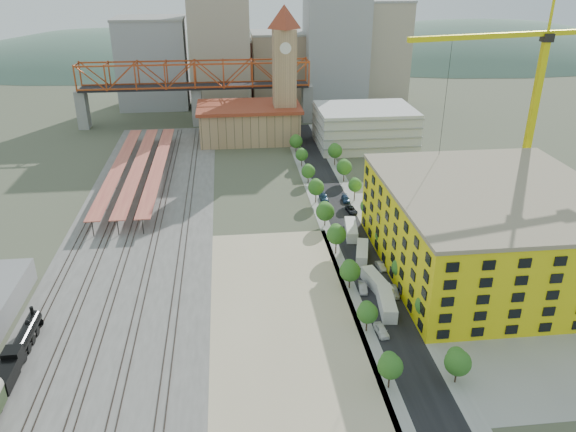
{
  "coord_description": "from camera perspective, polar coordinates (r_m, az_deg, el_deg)",
  "views": [
    {
      "loc": [
        -13.1,
        -122.57,
        62.35
      ],
      "look_at": [
        -0.61,
        -9.75,
        10.0
      ],
      "focal_mm": 35.0,
      "sensor_mm": 36.0,
      "label": 1
    }
  ],
  "objects": [
    {
      "name": "street_asphalt",
      "position": [
        153.81,
        5.14,
        0.75
      ],
      "size": [
        12.0,
        170.0,
        0.06
      ],
      "primitive_type": "cube",
      "color": "black",
      "rests_on": "ground"
    },
    {
      "name": "site_trailer_c",
      "position": [
        128.9,
        7.53,
        -3.73
      ],
      "size": [
        4.92,
        10.04,
        2.66
      ],
      "primitive_type": "cube",
      "rotation": [
        0.0,
        0.0,
        -0.26
      ],
      "color": "silver",
      "rests_on": "ground"
    },
    {
      "name": "car_7",
      "position": [
        158.42,
        5.89,
        1.72
      ],
      "size": [
        2.13,
        4.93,
        1.41
      ],
      "primitive_type": "imported",
      "rotation": [
        0.0,
        0.0,
        -0.03
      ],
      "color": "navy",
      "rests_on": "ground"
    },
    {
      "name": "street_trees",
      "position": [
        144.94,
        5.9,
        -0.86
      ],
      "size": [
        15.4,
        124.4,
        8.0
      ],
      "color": "#27631D",
      "rests_on": "ground"
    },
    {
      "name": "car_2",
      "position": [
        140.04,
        5.09,
        -1.48
      ],
      "size": [
        2.77,
        4.95,
        1.31
      ],
      "primitive_type": "imported",
      "rotation": [
        0.0,
        0.0,
        0.13
      ],
      "color": "black",
      "rests_on": "ground"
    },
    {
      "name": "station_hall",
      "position": [
        212.17,
        -3.96,
        9.49
      ],
      "size": [
        38.0,
        24.0,
        13.1
      ],
      "color": "tan",
      "rests_on": "ground"
    },
    {
      "name": "sidewalk_west",
      "position": [
        152.87,
        3.12,
        0.66
      ],
      "size": [
        3.0,
        170.0,
        0.04
      ],
      "primitive_type": "cube",
      "color": "gray",
      "rests_on": "ground"
    },
    {
      "name": "rail_tracks",
      "position": [
        155.24,
        -14.92,
        0.25
      ],
      "size": [
        26.56,
        160.0,
        0.18
      ],
      "color": "#382B23",
      "rests_on": "ground"
    },
    {
      "name": "car_5",
      "position": [
        125.45,
        9.4,
        -5.07
      ],
      "size": [
        1.84,
        4.08,
        1.3
      ],
      "primitive_type": "imported",
      "rotation": [
        0.0,
        0.0,
        0.12
      ],
      "color": "#A6A5AA",
      "rests_on": "ground"
    },
    {
      "name": "sidewalk_east",
      "position": [
        154.95,
        7.14,
        0.84
      ],
      "size": [
        3.0,
        170.0,
        0.04
      ],
      "primitive_type": "cube",
      "color": "gray",
      "rests_on": "ground"
    },
    {
      "name": "car_6",
      "position": [
        151.65,
        6.47,
        0.6
      ],
      "size": [
        2.85,
        5.16,
        1.37
      ],
      "primitive_type": "imported",
      "rotation": [
        0.0,
        0.0,
        0.12
      ],
      "color": "black",
      "rests_on": "ground"
    },
    {
      "name": "site_trailer_d",
      "position": [
        139.09,
        6.42,
        -1.41
      ],
      "size": [
        4.01,
        10.33,
        2.75
      ],
      "primitive_type": "cube",
      "rotation": [
        0.0,
        0.0,
        -0.14
      ],
      "color": "silver",
      "rests_on": "ground"
    },
    {
      "name": "car_0",
      "position": [
        105.35,
        9.47,
        -11.39
      ],
      "size": [
        2.3,
        4.79,
        1.58
      ],
      "primitive_type": "imported",
      "rotation": [
        0.0,
        0.0,
        0.1
      ],
      "color": "white",
      "rests_on": "ground"
    },
    {
      "name": "car_3",
      "position": [
        158.64,
        3.66,
        1.86
      ],
      "size": [
        2.16,
        5.26,
        1.52
      ],
      "primitive_type": "imported",
      "rotation": [
        0.0,
        0.0,
        0.0
      ],
      "color": "navy",
      "rests_on": "ground"
    },
    {
      "name": "platform_canopies",
      "position": [
        179.62,
        -14.95,
        4.94
      ],
      "size": [
        16.0,
        80.0,
        4.12
      ],
      "color": "#DC7754",
      "rests_on": "ground"
    },
    {
      "name": "site_trailer_a",
      "position": [
        111.75,
        9.97,
        -8.71
      ],
      "size": [
        3.98,
        10.67,
        2.85
      ],
      "primitive_type": "cube",
      "rotation": [
        0.0,
        0.0,
        -0.12
      ],
      "color": "silver",
      "rests_on": "ground"
    },
    {
      "name": "parking_garage",
      "position": [
        206.3,
        7.79,
        8.97
      ],
      "size": [
        34.0,
        26.0,
        14.0
      ],
      "primitive_type": "cube",
      "color": "silver",
      "rests_on": "ground"
    },
    {
      "name": "ballast_strip",
      "position": [
        155.01,
        -14.26,
        0.24
      ],
      "size": [
        36.0,
        165.0,
        0.06
      ],
      "primitive_type": "cube",
      "color": "#605E59",
      "rests_on": "ground"
    },
    {
      "name": "ground",
      "position": [
        138.14,
        -0.19,
        -2.07
      ],
      "size": [
        400.0,
        400.0,
        0.0
      ],
      "primitive_type": "plane",
      "color": "#474C38",
      "rests_on": "ground"
    },
    {
      "name": "site_trailer_b",
      "position": [
        117.97,
        8.98,
        -6.71
      ],
      "size": [
        4.55,
        10.29,
        2.73
      ],
      "primitive_type": "cube",
      "rotation": [
        0.0,
        0.0,
        0.2
      ],
      "color": "silver",
      "rests_on": "ground"
    },
    {
      "name": "car_4",
      "position": [
        116.72,
        10.75,
        -7.57
      ],
      "size": [
        2.45,
        4.8,
        1.57
      ],
      "primitive_type": "imported",
      "rotation": [
        0.0,
        0.0,
        -0.13
      ],
      "color": "silver",
      "rests_on": "ground"
    },
    {
      "name": "construction_pad",
      "position": [
        133.34,
        20.47,
        -4.83
      ],
      "size": [
        50.0,
        90.0,
        0.06
      ],
      "primitive_type": "cube",
      "color": "gray",
      "rests_on": "ground"
    },
    {
      "name": "dirt_lot",
      "position": [
        110.73,
        -0.51,
        -9.49
      ],
      "size": [
        28.0,
        67.0,
        0.06
      ],
      "primitive_type": "cube",
      "color": "tan",
      "rests_on": "ground"
    },
    {
      "name": "tower_crane",
      "position": [
        151.84,
        23.05,
        11.82
      ],
      "size": [
        49.79,
        12.58,
        54.0
      ],
      "color": "yellow",
      "rests_on": "ground"
    },
    {
      "name": "locomotive",
      "position": [
        108.17,
        -25.57,
        -12.0
      ],
      "size": [
        2.72,
        21.0,
        5.25
      ],
      "color": "black",
      "rests_on": "ground"
    },
    {
      "name": "truss_bridge",
      "position": [
        231.99,
        -9.41,
        13.64
      ],
      "size": [
        94.0,
        9.6,
        25.6
      ],
      "color": "gray",
      "rests_on": "ground"
    },
    {
      "name": "skyline",
      "position": [
        268.61,
        -1.93,
        16.28
      ],
      "size": [
        133.0,
        46.0,
        60.0
      ],
      "color": "#9EA0A3",
      "rests_on": "ground"
    },
    {
      "name": "distant_hills",
      "position": [
        412.19,
        2.22,
        4.61
      ],
      "size": [
        647.0,
        264.0,
        227.0
      ],
      "color": "#4C6B59",
      "rests_on": "ground"
    },
    {
      "name": "car_1",
      "position": [
        117.09,
        7.6,
        -7.22
      ],
      "size": [
        2.16,
        4.75,
        1.51
      ],
      "primitive_type": "imported",
      "rotation": [
        0.0,
        0.0,
        -0.13
      ],
      "color": "gray",
      "rests_on": "ground"
    },
    {
      "name": "clock_tower",
      "position": [
        206.42,
        -0.38,
        15.38
      ],
      "size": [
        12.0,
        12.0,
        52.0
      ],
      "color": "tan",
      "rests_on": "ground"
    },
    {
      "name": "construction_building",
      "position": [
        127.91,
        19.88,
        -1.27
      ],
      "size": [
        44.6,
        50.6,
        18.8
      ],
      "color": "yellow",
      "rests_on": "ground"
    }
  ]
}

